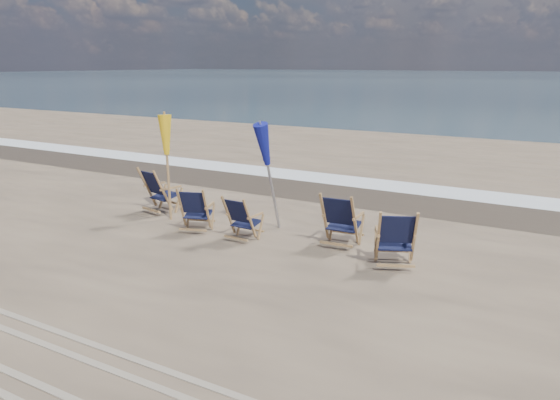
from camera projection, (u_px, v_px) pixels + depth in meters
The scene contains 10 objects.
surf_foam at pixel (388, 185), 15.47m from camera, with size 200.00×1.40×0.01m, color silver.
wet_sand_strip at pixel (368, 196), 14.21m from camera, with size 200.00×2.60×0.00m, color #42362A.
tire_tracks at pixel (58, 370), 6.16m from camera, with size 80.00×1.30×0.01m, color gray, non-canonical shape.
beach_chair_0 at pixel (163, 193), 12.27m from camera, with size 0.69×0.78×1.08m, color black, non-canonical shape.
beach_chair_1 at pixel (207, 211), 10.99m from camera, with size 0.62×0.69×0.96m, color black, non-canonical shape.
beach_chair_2 at pixel (250, 221), 10.38m from camera, with size 0.59×0.66×0.92m, color black, non-canonical shape.
beach_chair_3 at pixel (355, 222), 9.99m from camera, with size 0.69×0.77×1.07m, color black, non-canonical shape.
beach_chair_4 at pixel (414, 240), 9.04m from camera, with size 0.68×0.76×1.06m, color black, non-canonical shape.
umbrella_yellow at pixel (166, 141), 11.72m from camera, with size 0.30×0.30×2.28m.
umbrella_blue at pixel (271, 146), 10.82m from camera, with size 0.30×0.30×2.32m.
Camera 1 is at (4.93, -6.30, 3.37)m, focal length 35.00 mm.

